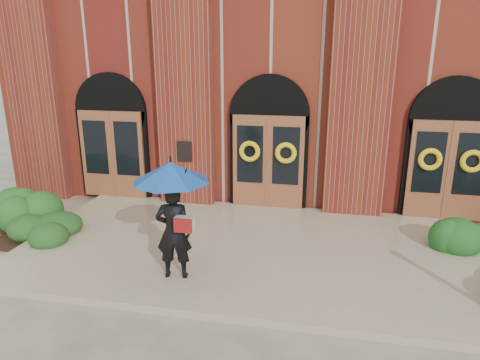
# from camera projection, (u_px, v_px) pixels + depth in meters

# --- Properties ---
(ground) EXTENTS (90.00, 90.00, 0.00)m
(ground) POSITION_uv_depth(u_px,v_px,m) (250.00, 255.00, 9.28)
(ground) COLOR tan
(ground) RESTS_ON ground
(landing) EXTENTS (10.00, 5.30, 0.15)m
(landing) POSITION_uv_depth(u_px,v_px,m) (251.00, 248.00, 9.40)
(landing) COLOR tan
(landing) RESTS_ON ground
(church_building) EXTENTS (16.20, 12.53, 7.00)m
(church_building) POSITION_uv_depth(u_px,v_px,m) (290.00, 72.00, 16.53)
(church_building) COLOR maroon
(church_building) RESTS_ON ground
(man_with_umbrella) EXTENTS (1.61, 1.61, 2.23)m
(man_with_umbrella) POSITION_uv_depth(u_px,v_px,m) (172.00, 198.00, 7.66)
(man_with_umbrella) COLOR black
(man_with_umbrella) RESTS_ON landing
(hedge_wall_left) EXTENTS (3.42, 1.37, 0.88)m
(hedge_wall_left) POSITION_uv_depth(u_px,v_px,m) (1.00, 205.00, 11.01)
(hedge_wall_left) COLOR #21521B
(hedge_wall_left) RESTS_ON ground
(hedge_front_left) EXTENTS (1.60, 1.38, 0.57)m
(hedge_front_left) POSITION_uv_depth(u_px,v_px,m) (36.00, 227.00, 10.05)
(hedge_front_left) COLOR #1E4818
(hedge_front_left) RESTS_ON ground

